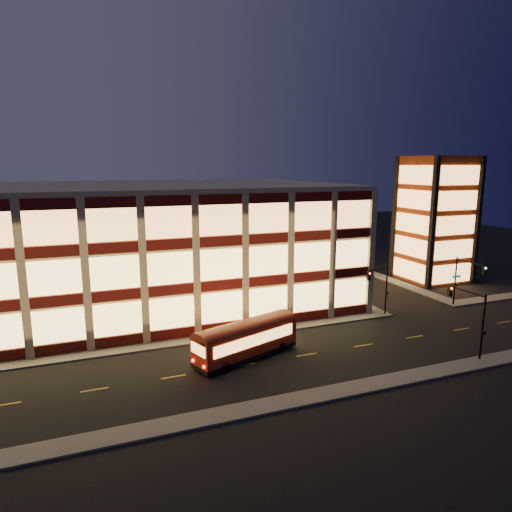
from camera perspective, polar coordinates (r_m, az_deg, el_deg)
name	(u,v)px	position (r m, az deg, el deg)	size (l,w,h in m)	color
ground	(182,346)	(44.19, -9.21, -11.07)	(200.00, 200.00, 0.00)	black
sidewalk_office_south	(148,346)	(44.63, -13.33, -10.90)	(54.00, 2.00, 0.15)	#514F4C
sidewalk_office_east	(313,281)	(67.12, 7.16, -3.16)	(2.00, 30.00, 0.15)	#514F4C
sidewalk_tower_south	(492,299)	(65.43, 27.38, -4.74)	(14.00, 2.00, 0.15)	#514F4C
sidewalk_tower_west	(376,275)	(72.88, 14.80, -2.30)	(2.00, 30.00, 0.15)	#514F4C
sidewalk_near	(223,415)	(32.81, -4.14, -19.17)	(100.00, 2.00, 0.15)	#514F4C
office_building	(127,244)	(58.03, -15.78, 1.47)	(50.45, 30.45, 14.50)	tan
stair_tower	(435,219)	(71.28, 21.44, 4.28)	(8.60, 8.60, 18.00)	#8C3814
traffic_signal_far	(380,282)	(52.01, 15.27, -3.13)	(3.79, 1.87, 6.00)	black
traffic_signal_right	(465,275)	(58.73, 24.69, -2.16)	(1.20, 4.37, 6.00)	black
traffic_signal_near	(470,310)	(44.75, 25.22, -6.14)	(0.32, 4.45, 6.00)	black
trolley_bus	(246,337)	(40.62, -1.25, -10.12)	(10.24, 5.68, 3.38)	#9B2008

